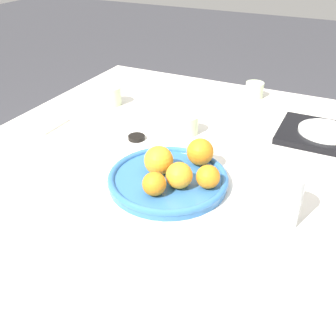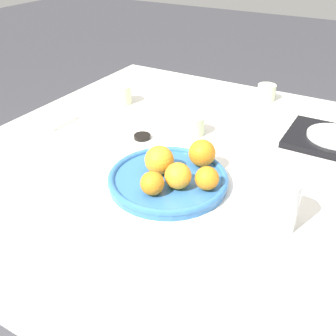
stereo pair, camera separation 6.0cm
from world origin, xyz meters
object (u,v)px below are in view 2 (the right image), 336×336
at_px(orange_1, 152,183).
at_px(napkin, 54,120).
at_px(side_plate, 335,136).
at_px(cup_1, 193,125).
at_px(orange_3, 207,178).
at_px(soy_dish, 142,137).
at_px(cup_2, 266,92).
at_px(cup_0, 122,95).
at_px(water_glass, 280,204).
at_px(orange_0, 202,153).
at_px(orange_2, 159,160).
at_px(orange_4, 178,176).
at_px(fruit_platter, 168,179).
at_px(serving_tray, 334,141).

distance_m(orange_1, napkin, 0.59).
relative_size(orange_1, side_plate, 0.35).
distance_m(orange_1, cup_1, 0.39).
bearing_deg(cup_1, orange_1, -78.33).
distance_m(orange_3, soy_dish, 0.36).
bearing_deg(cup_2, cup_0, -146.67).
distance_m(orange_3, water_glass, 0.19).
relative_size(orange_3, soy_dish, 1.13).
distance_m(orange_0, cup_2, 0.60).
distance_m(orange_2, orange_4, 0.08).
xyz_separation_m(orange_3, orange_4, (-0.07, -0.03, 0.00)).
distance_m(orange_2, orange_3, 0.14).
distance_m(fruit_platter, water_glass, 0.31).
xyz_separation_m(orange_2, napkin, (-0.51, 0.13, -0.06)).
relative_size(orange_2, cup_2, 1.11).
distance_m(orange_1, orange_3, 0.14).
bearing_deg(orange_3, cup_1, 122.35).
height_order(orange_0, orange_1, orange_0).
relative_size(side_plate, napkin, 1.36).
height_order(orange_4, cup_1, orange_4).
relative_size(orange_0, orange_3, 1.23).
xyz_separation_m(fruit_platter, cup_1, (-0.08, 0.30, 0.02)).
relative_size(fruit_platter, orange_0, 4.27).
bearing_deg(cup_0, fruit_platter, -42.32).
bearing_deg(soy_dish, fruit_platter, -42.43).
height_order(orange_3, cup_0, orange_3).
xyz_separation_m(fruit_platter, soy_dish, (-0.20, 0.19, -0.01)).
relative_size(orange_4, soy_dish, 1.25).
bearing_deg(water_glass, napkin, 169.07).
relative_size(cup_1, soy_dish, 1.35).
distance_m(orange_0, orange_2, 0.12).
bearing_deg(orange_0, side_plate, 50.76).
bearing_deg(soy_dish, orange_1, -52.43).
distance_m(orange_1, water_glass, 0.30).
bearing_deg(orange_0, cup_1, 122.51).
xyz_separation_m(orange_4, serving_tray, (0.30, 0.48, -0.04)).
bearing_deg(orange_1, orange_2, 110.71).
height_order(cup_0, cup_1, cup_0).
xyz_separation_m(cup_1, soy_dish, (-0.13, -0.11, -0.02)).
bearing_deg(serving_tray, water_glass, -94.50).
height_order(cup_0, cup_2, cup_0).
relative_size(orange_4, cup_2, 0.96).
relative_size(side_plate, soy_dish, 3.17).
relative_size(serving_tray, cup_0, 3.78).
bearing_deg(orange_0, orange_1, -103.98).
xyz_separation_m(napkin, soy_dish, (0.34, 0.05, 0.00)).
bearing_deg(cup_1, orange_3, -57.65).
bearing_deg(orange_3, side_plate, 63.09).
xyz_separation_m(orange_3, cup_0, (-0.54, 0.39, -0.02)).
bearing_deg(serving_tray, cup_0, -175.18).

